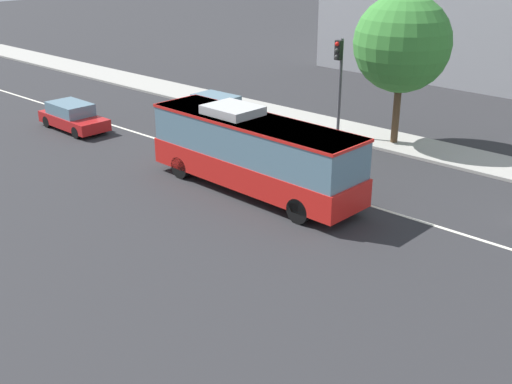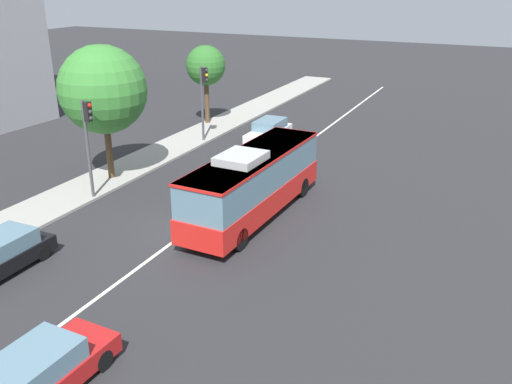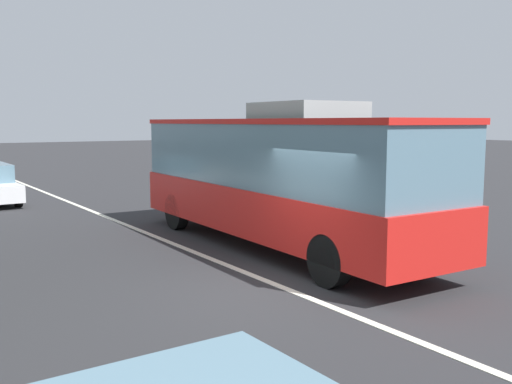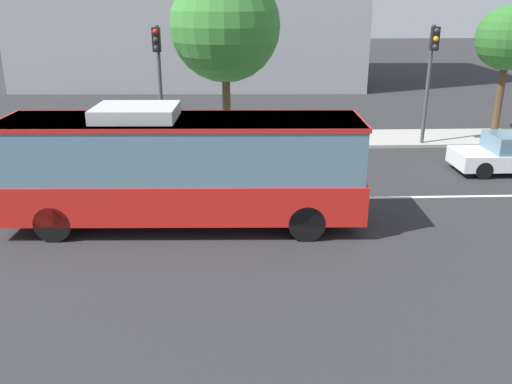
{
  "view_description": "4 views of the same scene",
  "coord_description": "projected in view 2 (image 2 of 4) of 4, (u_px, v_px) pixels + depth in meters",
  "views": [
    {
      "loc": [
        19.39,
        -20.2,
        10.07
      ],
      "look_at": [
        4.17,
        -3.23,
        0.69
      ],
      "focal_mm": 44.33,
      "sensor_mm": 36.0,
      "label": 1
    },
    {
      "loc": [
        -18.85,
        -12.41,
        10.84
      ],
      "look_at": [
        3.13,
        -1.97,
        1.15
      ],
      "focal_mm": 38.34,
      "sensor_mm": 36.0,
      "label": 2
    },
    {
      "loc": [
        -8.28,
        6.13,
        3.04
      ],
      "look_at": [
        5.09,
        -2.85,
        1.06
      ],
      "focal_mm": 40.33,
      "sensor_mm": 36.0,
      "label": 3
    },
    {
      "loc": [
        4.35,
        -16.36,
        6.11
      ],
      "look_at": [
        4.91,
        -2.64,
        1.21
      ],
      "focal_mm": 37.55,
      "sensor_mm": 36.0,
      "label": 4
    }
  ],
  "objects": [
    {
      "name": "street_tree_kerbside_left",
      "position": [
        206.0,
        66.0,
        40.99
      ],
      "size": [
        2.97,
        2.97,
        6.0
      ],
      "color": "#4C3823",
      "rests_on": "ground_plane"
    },
    {
      "name": "traffic_light_mid_block",
      "position": [
        88.0,
        133.0,
        27.03
      ],
      "size": [
        0.32,
        0.62,
        5.2
      ],
      "rotation": [
        0.0,
        0.0,
        -1.59
      ],
      "color": "#47474C",
      "rests_on": "ground_plane"
    },
    {
      "name": "street_tree_kerbside_centre",
      "position": [
        103.0,
        90.0,
        29.26
      ],
      "size": [
        4.75,
        4.75,
        7.5
      ],
      "color": "#4C3823",
      "rests_on": "ground_plane"
    },
    {
      "name": "sedan_red",
      "position": [
        39.0,
        373.0,
        14.91
      ],
      "size": [
        4.56,
        1.95,
        1.46
      ],
      "rotation": [
        0.0,
        0.0,
        -0.03
      ],
      "color": "#B21919",
      "rests_on": "ground_plane"
    },
    {
      "name": "transit_bus",
      "position": [
        253.0,
        181.0,
        25.74
      ],
      "size": [
        10.08,
        2.83,
        3.46
      ],
      "rotation": [
        0.0,
        0.0,
        -0.03
      ],
      "color": "red",
      "rests_on": "ground_plane"
    },
    {
      "name": "ground_plane",
      "position": [
        187.0,
        232.0,
        24.78
      ],
      "size": [
        160.0,
        160.0,
        0.0
      ],
      "primitive_type": "plane",
      "color": "#28282B"
    },
    {
      "name": "traffic_light_near_corner",
      "position": [
        204.0,
        91.0,
        36.73
      ],
      "size": [
        0.33,
        0.62,
        5.2
      ],
      "rotation": [
        0.0,
        0.0,
        -1.62
      ],
      "color": "#47474C",
      "rests_on": "ground_plane"
    },
    {
      "name": "sidewalk_kerb",
      "position": [
        58.0,
        202.0,
        27.85
      ],
      "size": [
        80.0,
        3.06,
        0.14
      ],
      "primitive_type": "cube",
      "color": "#9E9B93",
      "rests_on": "ground_plane"
    },
    {
      "name": "sedan_white",
      "position": [
        269.0,
        131.0,
        38.12
      ],
      "size": [
        4.51,
        1.83,
        1.46
      ],
      "rotation": [
        0.0,
        0.0,
        3.14
      ],
      "color": "white",
      "rests_on": "ground_plane"
    },
    {
      "name": "lane_centre_line",
      "position": [
        187.0,
        231.0,
        24.78
      ],
      "size": [
        76.0,
        0.16,
        0.01
      ],
      "primitive_type": "cube",
      "color": "silver",
      "rests_on": "ground_plane"
    }
  ]
}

